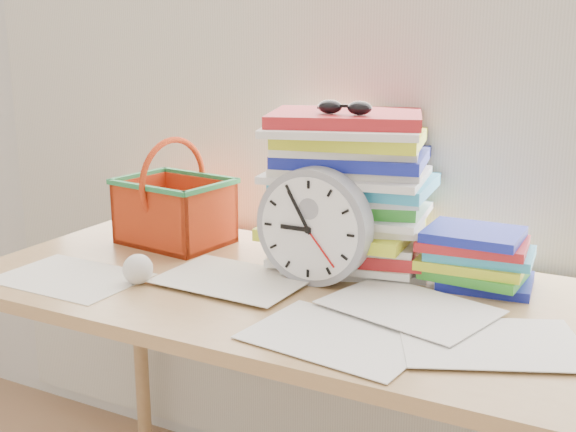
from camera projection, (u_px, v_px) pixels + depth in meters
The scene contains 9 objects.
curtain at pixel (349, 28), 1.78m from camera, with size 2.40×0.01×2.50m, color silver.
desk at pixel (277, 315), 1.61m from camera, with size 1.40×0.70×0.75m.
paper_stack at pixel (349, 190), 1.69m from camera, with size 0.37×0.31×0.36m, color white, non-canonical shape.
clock at pixel (314, 226), 1.57m from camera, with size 0.26×0.26×0.05m, color gray.
sunglasses at pixel (345, 107), 1.59m from camera, with size 0.14×0.12×0.03m, color black, non-canonical shape.
book_stack at pixel (480, 258), 1.57m from camera, with size 0.25×0.19×0.13m, color white, non-canonical shape.
basket at pixel (174, 192), 1.87m from camera, with size 0.27×0.21×0.27m, color red, non-canonical shape.
crumpled_ball at pixel (138, 269), 1.59m from camera, with size 0.07×0.07×0.07m, color white.
scattered_papers at pixel (277, 281), 1.59m from camera, with size 1.26×0.42×0.02m, color white, non-canonical shape.
Camera 1 is at (0.72, 0.28, 1.29)m, focal length 45.00 mm.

